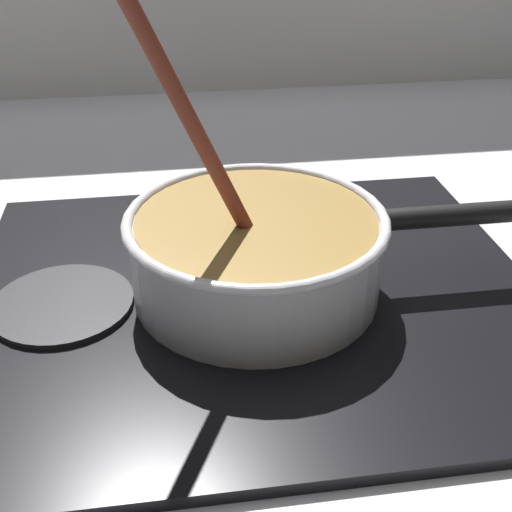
# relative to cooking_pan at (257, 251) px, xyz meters

# --- Properties ---
(ground) EXTENTS (2.40, 1.60, 0.04)m
(ground) POSITION_rel_cooking_pan_xyz_m (-0.15, -0.07, -0.08)
(ground) COLOR #B7B7BC
(hob_plate) EXTENTS (0.56, 0.48, 0.01)m
(hob_plate) POSITION_rel_cooking_pan_xyz_m (-0.00, 0.00, -0.05)
(hob_plate) COLOR black
(hob_plate) RESTS_ON ground
(burner_ring) EXTENTS (0.18, 0.18, 0.01)m
(burner_ring) POSITION_rel_cooking_pan_xyz_m (-0.00, 0.00, -0.04)
(burner_ring) COLOR #592D0C
(burner_ring) RESTS_ON hob_plate
(spare_burner) EXTENTS (0.14, 0.14, 0.01)m
(spare_burner) POSITION_rel_cooking_pan_xyz_m (-0.19, 0.00, -0.04)
(spare_burner) COLOR #262628
(spare_burner) RESTS_ON hob_plate
(cooking_pan) EXTENTS (0.39, 0.25, 0.33)m
(cooking_pan) POSITION_rel_cooking_pan_xyz_m (0.00, 0.00, 0.00)
(cooking_pan) COLOR silver
(cooking_pan) RESTS_ON hob_plate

